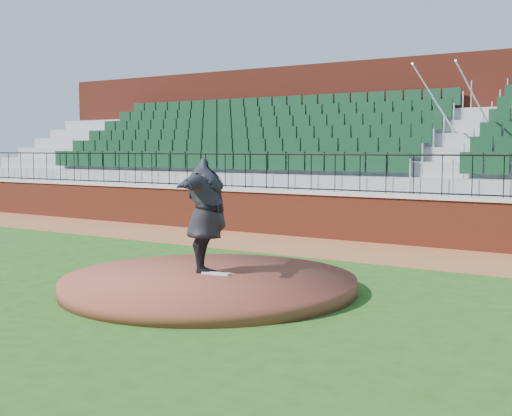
% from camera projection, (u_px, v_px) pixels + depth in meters
% --- Properties ---
extents(ground, '(90.00, 90.00, 0.00)m').
position_uv_depth(ground, '(209.00, 286.00, 12.22)').
color(ground, '#204E16').
rests_on(ground, ground).
extents(warning_track, '(34.00, 3.20, 0.01)m').
position_uv_depth(warning_track, '(345.00, 249.00, 16.69)').
color(warning_track, brown).
rests_on(warning_track, ground).
extents(field_wall, '(34.00, 0.35, 1.20)m').
position_uv_depth(field_wall, '(372.00, 220.00, 17.96)').
color(field_wall, maroon).
rests_on(field_wall, ground).
extents(wall_cap, '(34.00, 0.45, 0.10)m').
position_uv_depth(wall_cap, '(373.00, 195.00, 17.91)').
color(wall_cap, '#B7B7B7').
rests_on(wall_cap, field_wall).
extents(wall_railing, '(34.00, 0.05, 1.00)m').
position_uv_depth(wall_railing, '(373.00, 174.00, 17.86)').
color(wall_railing, black).
rests_on(wall_railing, wall_cap).
extents(seating_stands, '(34.00, 5.10, 4.60)m').
position_uv_depth(seating_stands, '(412.00, 154.00, 20.07)').
color(seating_stands, gray).
rests_on(seating_stands, ground).
extents(concourse_wall, '(34.00, 0.50, 5.50)m').
position_uv_depth(concourse_wall, '(443.00, 140.00, 22.35)').
color(concourse_wall, maroon).
rests_on(concourse_wall, ground).
extents(pitchers_mound, '(5.09, 5.09, 0.25)m').
position_uv_depth(pitchers_mound, '(209.00, 284.00, 11.84)').
color(pitchers_mound, brown).
rests_on(pitchers_mound, ground).
extents(pitching_rubber, '(0.53, 0.22, 0.03)m').
position_uv_depth(pitching_rubber, '(216.00, 274.00, 12.01)').
color(pitching_rubber, silver).
rests_on(pitching_rubber, pitchers_mound).
extents(pitcher, '(1.64, 2.58, 2.05)m').
position_uv_depth(pitcher, '(206.00, 215.00, 12.12)').
color(pitcher, black).
rests_on(pitcher, pitchers_mound).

